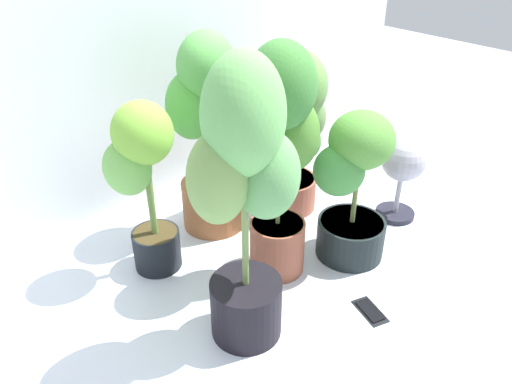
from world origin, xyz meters
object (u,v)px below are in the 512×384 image
(potted_plant_center, at_px, (279,148))
(floor_fan, at_px, (403,164))
(potted_plant_back_left, at_px, (143,175))
(potted_plant_back_right, at_px, (290,119))
(potted_plant_front_left, at_px, (245,192))
(potted_plant_back_center, at_px, (210,126))
(potted_plant_front_right, at_px, (352,186))
(cell_phone, at_px, (370,311))

(potted_plant_center, height_order, floor_fan, potted_plant_center)
(potted_plant_back_left, bearing_deg, potted_plant_center, -41.57)
(potted_plant_back_right, relative_size, potted_plant_back_left, 1.09)
(potted_plant_back_left, xyz_separation_m, floor_fan, (1.06, -0.41, -0.15))
(potted_plant_front_left, distance_m, floor_fan, 1.04)
(potted_plant_center, bearing_deg, floor_fan, -6.45)
(potted_plant_front_left, bearing_deg, floor_fan, 6.22)
(potted_plant_back_center, bearing_deg, potted_plant_front_left, -116.52)
(potted_plant_front_right, xyz_separation_m, cell_phone, (-0.19, -0.29, -0.33))
(potted_plant_back_right, height_order, cell_phone, potted_plant_back_right)
(floor_fan, bearing_deg, potted_plant_front_left, 119.80)
(potted_plant_front_right, bearing_deg, potted_plant_back_right, 80.23)
(potted_plant_front_left, bearing_deg, potted_plant_front_right, 6.34)
(potted_plant_front_right, height_order, cell_phone, potted_plant_front_right)
(potted_plant_front_right, relative_size, potted_plant_front_left, 0.65)
(potted_plant_back_center, xyz_separation_m, potted_plant_back_left, (-0.37, -0.09, -0.06))
(potted_plant_center, xyz_separation_m, floor_fan, (0.69, -0.08, -0.27))
(potted_plant_back_center, xyz_separation_m, cell_phone, (0.10, -0.83, -0.48))
(potted_plant_back_center, xyz_separation_m, potted_plant_front_left, (-0.30, -0.61, 0.07))
(potted_plant_back_right, distance_m, potted_plant_back_left, 0.73)
(potted_plant_back_right, relative_size, potted_plant_front_right, 1.21)
(potted_plant_front_left, distance_m, cell_phone, 0.72)
(potted_plant_center, height_order, potted_plant_back_right, potted_plant_center)
(floor_fan, bearing_deg, potted_plant_front_right, 119.64)
(potted_plant_front_right, xyz_separation_m, floor_fan, (0.41, 0.04, -0.06))
(potted_plant_back_right, bearing_deg, cell_phone, -110.03)
(potted_plant_center, bearing_deg, potted_plant_back_center, 90.14)
(potted_plant_center, bearing_deg, cell_phone, -77.00)
(potted_plant_back_right, xyz_separation_m, potted_plant_front_left, (-0.66, -0.50, 0.11))
(potted_plant_back_right, bearing_deg, potted_plant_front_right, -99.77)
(cell_phone, bearing_deg, floor_fan, 45.02)
(potted_plant_back_center, relative_size, floor_fan, 2.17)
(potted_plant_back_left, height_order, cell_phone, potted_plant_back_left)
(potted_plant_center, relative_size, cell_phone, 5.81)
(cell_phone, bearing_deg, potted_plant_back_left, 138.25)
(potted_plant_center, height_order, cell_phone, potted_plant_center)
(potted_plant_center, xyz_separation_m, potted_plant_front_left, (-0.30, -0.19, 0.02))
(potted_plant_back_left, height_order, floor_fan, potted_plant_back_left)
(potted_plant_front_right, bearing_deg, floor_fan, 6.06)
(potted_plant_front_left, bearing_deg, potted_plant_back_center, 63.48)
(potted_plant_center, bearing_deg, potted_plant_front_right, -23.14)
(floor_fan, bearing_deg, cell_phone, 142.63)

